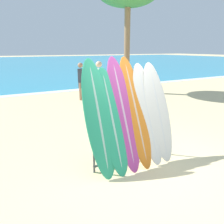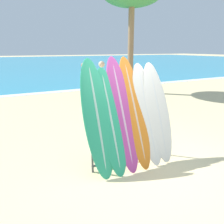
{
  "view_description": "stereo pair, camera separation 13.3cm",
  "coord_description": "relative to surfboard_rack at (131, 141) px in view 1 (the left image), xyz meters",
  "views": [
    {
      "loc": [
        -2.51,
        -3.17,
        2.27
      ],
      "look_at": [
        -0.23,
        1.03,
        0.89
      ],
      "focal_mm": 35.0,
      "sensor_mm": 36.0,
      "label": 1
    },
    {
      "loc": [
        -2.4,
        -3.23,
        2.27
      ],
      "look_at": [
        -0.23,
        1.03,
        0.89
      ],
      "focal_mm": 35.0,
      "sensor_mm": 36.0,
      "label": 2
    }
  ],
  "objects": [
    {
      "name": "person_mid_beach",
      "position": [
        1.42,
        4.49,
        0.52
      ],
      "size": [
        0.24,
        0.3,
        1.81
      ],
      "rotation": [
        0.0,
        0.0,
        4.54
      ],
      "color": "beige",
      "rests_on": "ground_plane"
    },
    {
      "name": "surfboard_slot_5",
      "position": [
        0.68,
        0.03,
        0.54
      ],
      "size": [
        0.56,
        0.88,
        2.01
      ],
      "color": "silver",
      "rests_on": "ground_plane"
    },
    {
      "name": "ocean_water",
      "position": [
        0.23,
        37.71,
        -0.46
      ],
      "size": [
        120.0,
        60.0,
        0.01
      ],
      "color": "teal",
      "rests_on": "ground_plane"
    },
    {
      "name": "surfboard_rack",
      "position": [
        0.0,
        0.0,
        0.0
      ],
      "size": [
        1.68,
        0.04,
        0.86
      ],
      "color": "#47474C",
      "rests_on": "ground_plane"
    },
    {
      "name": "surfboard_slot_1",
      "position": [
        -0.42,
        0.02,
        0.51
      ],
      "size": [
        0.5,
        0.93,
        1.94
      ],
      "color": "#289E70",
      "rests_on": "ground_plane"
    },
    {
      "name": "surfboard_slot_4",
      "position": [
        0.42,
        0.04,
        0.53
      ],
      "size": [
        0.52,
        0.9,
        2.0
      ],
      "color": "silver",
      "rests_on": "ground_plane"
    },
    {
      "name": "person_near_water",
      "position": [
        1.2,
        5.97,
        0.45
      ],
      "size": [
        0.29,
        0.28,
        1.68
      ],
      "rotation": [
        0.0,
        0.0,
        3.86
      ],
      "color": "#A87A5B",
      "rests_on": "ground_plane"
    },
    {
      "name": "surfboard_slot_0",
      "position": [
        -0.69,
        0.05,
        0.6
      ],
      "size": [
        0.53,
        0.91,
        2.12
      ],
      "color": "#289E70",
      "rests_on": "ground_plane"
    },
    {
      "name": "surfboard_slot_2",
      "position": [
        -0.15,
        0.07,
        0.61
      ],
      "size": [
        0.5,
        1.01,
        2.14
      ],
      "color": "#B23D8E",
      "rests_on": "ground_plane"
    },
    {
      "name": "surfboard_slot_3",
      "position": [
        0.14,
        0.07,
        0.6
      ],
      "size": [
        0.48,
        1.04,
        2.14
      ],
      "color": "orange",
      "rests_on": "ground_plane"
    },
    {
      "name": "ground_plane",
      "position": [
        0.23,
        -0.23,
        -0.47
      ],
      "size": [
        160.0,
        160.0,
        0.0
      ],
      "primitive_type": "plane",
      "color": "beige"
    }
  ]
}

